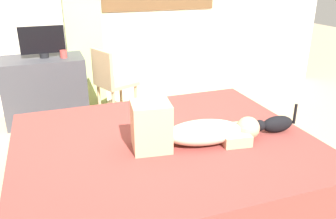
# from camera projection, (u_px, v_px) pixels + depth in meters

# --- Properties ---
(ground_plane) EXTENTS (16.00, 16.00, 0.00)m
(ground_plane) POSITION_uv_depth(u_px,v_px,m) (173.00, 199.00, 2.65)
(ground_plane) COLOR tan
(bed) EXTENTS (2.22, 1.83, 0.48)m
(bed) POSITION_uv_depth(u_px,v_px,m) (164.00, 168.00, 2.62)
(bed) COLOR brown
(bed) RESTS_ON ground
(person_lying) EXTENTS (0.94, 0.36, 0.34)m
(person_lying) POSITION_uv_depth(u_px,v_px,m) (191.00, 130.00, 2.41)
(person_lying) COLOR #CCB299
(person_lying) RESTS_ON bed
(cat) EXTENTS (0.36, 0.12, 0.21)m
(cat) POSITION_uv_depth(u_px,v_px,m) (275.00, 124.00, 2.62)
(cat) COLOR black
(cat) RESTS_ON bed
(desk) EXTENTS (0.90, 0.56, 0.74)m
(desk) POSITION_uv_depth(u_px,v_px,m) (46.00, 89.00, 3.97)
(desk) COLOR #38383D
(desk) RESTS_ON ground
(tv_monitor) EXTENTS (0.48, 0.10, 0.35)m
(tv_monitor) POSITION_uv_depth(u_px,v_px,m) (42.00, 41.00, 3.77)
(tv_monitor) COLOR black
(tv_monitor) RESTS_ON desk
(cup) EXTENTS (0.08, 0.08, 0.08)m
(cup) POSITION_uv_depth(u_px,v_px,m) (63.00, 54.00, 3.82)
(cup) COLOR #B23D38
(cup) RESTS_ON desk
(chair_by_desk) EXTENTS (0.49, 0.49, 0.86)m
(chair_by_desk) POSITION_uv_depth(u_px,v_px,m) (111.00, 80.00, 3.82)
(chair_by_desk) COLOR tan
(chair_by_desk) RESTS_ON ground
(curtain_left) EXTENTS (0.44, 0.06, 2.48)m
(curtain_left) POSITION_uv_depth(u_px,v_px,m) (82.00, 8.00, 4.05)
(curtain_left) COLOR #ADCC75
(curtain_left) RESTS_ON ground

